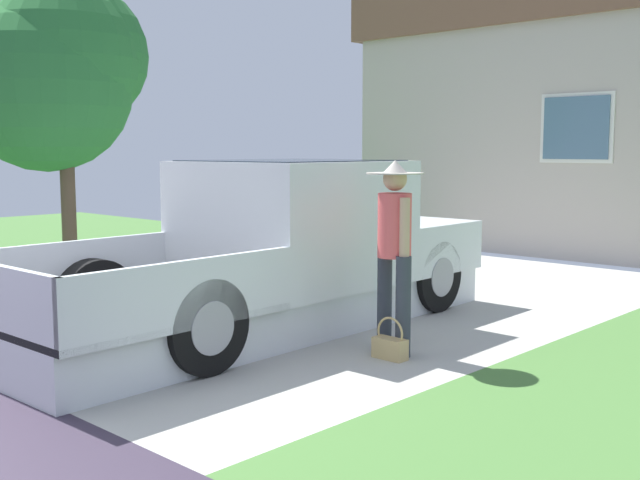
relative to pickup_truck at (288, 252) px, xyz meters
The scene contains 5 objects.
pickup_truck is the anchor object (origin of this frame).
person_with_hat 1.60m from the pickup_truck, ahead, with size 0.51×0.51×1.74m.
handbag 1.84m from the pickup_truck, 13.42° to the right, with size 0.31×0.14×0.37m.
front_yard_tree 4.87m from the pickup_truck, behind, with size 2.37×2.68×4.17m.
wheeled_trash_bin 5.95m from the pickup_truck, 126.52° to the left, with size 0.60×0.72×1.10m.
Camera 1 is at (5.94, -2.60, 1.83)m, focal length 43.51 mm.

